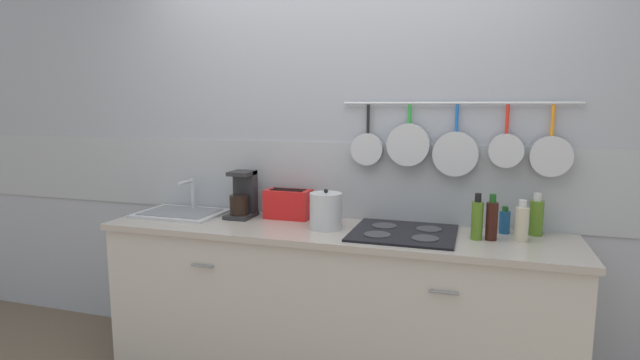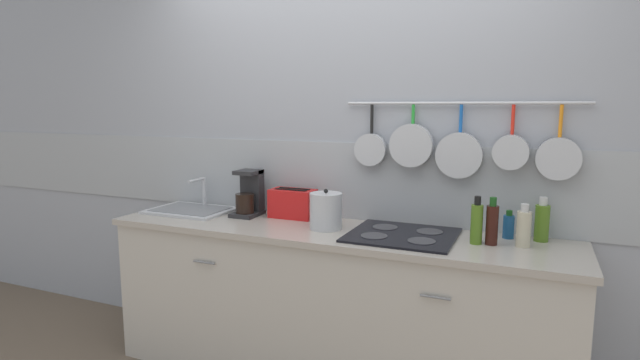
{
  "view_description": "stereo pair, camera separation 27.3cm",
  "coord_description": "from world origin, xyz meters",
  "px_view_note": "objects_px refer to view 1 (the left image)",
  "views": [
    {
      "loc": [
        0.77,
        -2.58,
        1.56
      ],
      "look_at": [
        -0.06,
        0.0,
        1.16
      ],
      "focal_mm": 28.0,
      "sensor_mm": 36.0,
      "label": 1
    },
    {
      "loc": [
        1.02,
        -2.48,
        1.56
      ],
      "look_at": [
        -0.06,
        0.0,
        1.16
      ],
      "focal_mm": 28.0,
      "sensor_mm": 36.0,
      "label": 2
    }
  ],
  "objects_px": {
    "toaster": "(288,204)",
    "bottle_sesame_oil": "(522,223)",
    "bottle_hot_sauce": "(477,219)",
    "bottle_olive_oil": "(492,220)",
    "coffee_maker": "(243,197)",
    "kettle": "(326,211)",
    "bottle_vinegar": "(536,217)",
    "bottle_cooking_wine": "(505,222)"
  },
  "relations": [
    {
      "from": "coffee_maker",
      "to": "bottle_hot_sauce",
      "type": "xyz_separation_m",
      "value": [
        1.37,
        -0.12,
        -0.01
      ]
    },
    {
      "from": "coffee_maker",
      "to": "bottle_olive_oil",
      "type": "height_order",
      "value": "coffee_maker"
    },
    {
      "from": "bottle_olive_oil",
      "to": "bottle_vinegar",
      "type": "height_order",
      "value": "bottle_olive_oil"
    },
    {
      "from": "kettle",
      "to": "bottle_olive_oil",
      "type": "relative_size",
      "value": 0.95
    },
    {
      "from": "toaster",
      "to": "bottle_vinegar",
      "type": "relative_size",
      "value": 1.28
    },
    {
      "from": "bottle_cooking_wine",
      "to": "coffee_maker",
      "type": "bearing_deg",
      "value": -177.83
    },
    {
      "from": "bottle_olive_oil",
      "to": "bottle_hot_sauce",
      "type": "bearing_deg",
      "value": -169.31
    },
    {
      "from": "bottle_olive_oil",
      "to": "coffee_maker",
      "type": "bearing_deg",
      "value": 175.93
    },
    {
      "from": "bottle_olive_oil",
      "to": "bottle_cooking_wine",
      "type": "relative_size",
      "value": 1.62
    },
    {
      "from": "bottle_hot_sauce",
      "to": "bottle_cooking_wine",
      "type": "distance_m",
      "value": 0.23
    },
    {
      "from": "bottle_cooking_wine",
      "to": "toaster",
      "type": "bearing_deg",
      "value": -179.44
    },
    {
      "from": "toaster",
      "to": "kettle",
      "type": "distance_m",
      "value": 0.34
    },
    {
      "from": "kettle",
      "to": "bottle_cooking_wine",
      "type": "xyz_separation_m",
      "value": [
        0.94,
        0.19,
        -0.04
      ]
    },
    {
      "from": "kettle",
      "to": "bottle_vinegar",
      "type": "distance_m",
      "value": 1.11
    },
    {
      "from": "toaster",
      "to": "bottle_vinegar",
      "type": "xyz_separation_m",
      "value": [
        1.39,
        0.02,
        0.01
      ]
    },
    {
      "from": "coffee_maker",
      "to": "bottle_sesame_oil",
      "type": "bearing_deg",
      "value": -2.76
    },
    {
      "from": "coffee_maker",
      "to": "toaster",
      "type": "height_order",
      "value": "coffee_maker"
    },
    {
      "from": "coffee_maker",
      "to": "bottle_vinegar",
      "type": "xyz_separation_m",
      "value": [
        1.67,
        0.06,
        -0.02
      ]
    },
    {
      "from": "bottle_olive_oil",
      "to": "bottle_vinegar",
      "type": "xyz_separation_m",
      "value": [
        0.23,
        0.17,
        -0.0
      ]
    },
    {
      "from": "coffee_maker",
      "to": "bottle_sesame_oil",
      "type": "distance_m",
      "value": 1.59
    },
    {
      "from": "bottle_hot_sauce",
      "to": "bottle_olive_oil",
      "type": "distance_m",
      "value": 0.07
    },
    {
      "from": "toaster",
      "to": "bottle_sesame_oil",
      "type": "relative_size",
      "value": 1.37
    },
    {
      "from": "toaster",
      "to": "coffee_maker",
      "type": "bearing_deg",
      "value": -170.78
    },
    {
      "from": "toaster",
      "to": "bottle_olive_oil",
      "type": "relative_size",
      "value": 1.22
    },
    {
      "from": "bottle_cooking_wine",
      "to": "bottle_sesame_oil",
      "type": "distance_m",
      "value": 0.16
    },
    {
      "from": "kettle",
      "to": "bottle_olive_oil",
      "type": "height_order",
      "value": "bottle_olive_oil"
    },
    {
      "from": "bottle_olive_oil",
      "to": "bottle_vinegar",
      "type": "distance_m",
      "value": 0.28
    },
    {
      "from": "kettle",
      "to": "bottle_hot_sauce",
      "type": "relative_size",
      "value": 0.94
    },
    {
      "from": "bottle_cooking_wine",
      "to": "bottle_hot_sauce",
      "type": "bearing_deg",
      "value": -129.0
    },
    {
      "from": "toaster",
      "to": "bottle_hot_sauce",
      "type": "relative_size",
      "value": 1.21
    },
    {
      "from": "toaster",
      "to": "bottle_cooking_wine",
      "type": "xyz_separation_m",
      "value": [
        1.24,
        0.01,
        -0.02
      ]
    },
    {
      "from": "bottle_cooking_wine",
      "to": "bottle_sesame_oil",
      "type": "xyz_separation_m",
      "value": [
        0.07,
        -0.13,
        0.03
      ]
    },
    {
      "from": "toaster",
      "to": "bottle_sesame_oil",
      "type": "xyz_separation_m",
      "value": [
        1.31,
        -0.12,
        0.01
      ]
    },
    {
      "from": "bottle_sesame_oil",
      "to": "kettle",
      "type": "bearing_deg",
      "value": -176.87
    },
    {
      "from": "kettle",
      "to": "bottle_vinegar",
      "type": "bearing_deg",
      "value": 10.19
    },
    {
      "from": "coffee_maker",
      "to": "bottle_vinegar",
      "type": "height_order",
      "value": "coffee_maker"
    },
    {
      "from": "bottle_hot_sauce",
      "to": "bottle_sesame_oil",
      "type": "distance_m",
      "value": 0.22
    },
    {
      "from": "coffee_maker",
      "to": "bottle_olive_oil",
      "type": "relative_size",
      "value": 1.19
    },
    {
      "from": "coffee_maker",
      "to": "toaster",
      "type": "bearing_deg",
      "value": 9.22
    },
    {
      "from": "bottle_cooking_wine",
      "to": "bottle_vinegar",
      "type": "xyz_separation_m",
      "value": [
        0.16,
        0.01,
        0.04
      ]
    },
    {
      "from": "toaster",
      "to": "bottle_hot_sauce",
      "type": "bearing_deg",
      "value": -8.4
    },
    {
      "from": "bottle_vinegar",
      "to": "bottle_olive_oil",
      "type": "bearing_deg",
      "value": -143.32
    }
  ]
}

